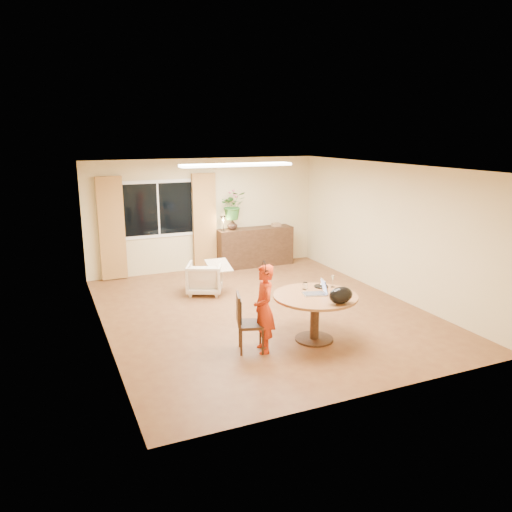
{
  "coord_description": "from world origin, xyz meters",
  "views": [
    {
      "loc": [
        -3.52,
        -7.82,
        3.17
      ],
      "look_at": [
        -0.2,
        -0.2,
        1.11
      ],
      "focal_mm": 35.0,
      "sensor_mm": 36.0,
      "label": 1
    }
  ],
  "objects": [
    {
      "name": "tumbler",
      "position": [
        0.22,
        -1.18,
        0.8
      ],
      "size": [
        0.09,
        0.09,
        0.11
      ],
      "primitive_type": null,
      "rotation": [
        0.0,
        0.0,
        -0.23
      ],
      "color": "white",
      "rests_on": "dining_table"
    },
    {
      "name": "vase",
      "position": [
        0.59,
        3.01,
        1.06
      ],
      "size": [
        0.25,
        0.25,
        0.25
      ],
      "primitive_type": "imported",
      "rotation": [
        0.0,
        0.0,
        0.04
      ],
      "color": "black",
      "rests_on": "sideboard"
    },
    {
      "name": "laptop",
      "position": [
        0.22,
        -1.46,
        0.86
      ],
      "size": [
        0.41,
        0.32,
        0.24
      ],
      "primitive_type": null,
      "rotation": [
        0.0,
        0.0,
        -0.24
      ],
      "color": "#B7B7BC",
      "rests_on": "dining_table"
    },
    {
      "name": "curtain_right",
      "position": [
        -0.05,
        3.15,
        1.15
      ],
      "size": [
        0.55,
        0.08,
        2.25
      ],
      "primitive_type": "cube",
      "color": "brown",
      "rests_on": "wall_back"
    },
    {
      "name": "desk_lamp",
      "position": [
        0.34,
        2.96,
        1.12
      ],
      "size": [
        0.16,
        0.16,
        0.37
      ],
      "primitive_type": null,
      "rotation": [
        0.0,
        0.0,
        0.05
      ],
      "color": "black",
      "rests_on": "sideboard"
    },
    {
      "name": "wall_back",
      "position": [
        0.0,
        3.25,
        1.3
      ],
      "size": [
        5.5,
        0.0,
        5.5
      ],
      "primitive_type": "plane",
      "rotation": [
        1.57,
        0.0,
        0.0
      ],
      "color": "#CCBA85",
      "rests_on": "floor"
    },
    {
      "name": "wall_right",
      "position": [
        2.75,
        0.0,
        1.3
      ],
      "size": [
        0.0,
        6.5,
        6.5
      ],
      "primitive_type": "plane",
      "rotation": [
        1.57,
        0.0,
        -1.57
      ],
      "color": "#CCBA85",
      "rests_on": "floor"
    },
    {
      "name": "sideboard",
      "position": [
        1.17,
        3.01,
        0.47
      ],
      "size": [
        1.87,
        0.46,
        0.93
      ],
      "primitive_type": "cube",
      "color": "black",
      "rests_on": "floor"
    },
    {
      "name": "ceiling_panel",
      "position": [
        0.0,
        1.2,
        2.57
      ],
      "size": [
        2.2,
        0.35,
        0.05
      ],
      "primitive_type": "cube",
      "color": "white",
      "rests_on": "ceiling"
    },
    {
      "name": "wall_left",
      "position": [
        -2.75,
        0.0,
        1.3
      ],
      "size": [
        0.0,
        6.5,
        6.5
      ],
      "primitive_type": "plane",
      "rotation": [
        1.57,
        0.0,
        1.57
      ],
      "color": "#CCBA85",
      "rests_on": "floor"
    },
    {
      "name": "wine_glass",
      "position": [
        0.69,
        -1.26,
        0.84
      ],
      "size": [
        0.08,
        0.08,
        0.2
      ],
      "primitive_type": null,
      "rotation": [
        0.0,
        0.0,
        0.24
      ],
      "color": "white",
      "rests_on": "dining_table"
    },
    {
      "name": "bouquet",
      "position": [
        0.61,
        3.01,
        1.51
      ],
      "size": [
        0.66,
        0.59,
        0.66
      ],
      "primitive_type": "imported",
      "rotation": [
        0.0,
        0.0,
        -0.14
      ],
      "color": "#2F5F23",
      "rests_on": "vase"
    },
    {
      "name": "window",
      "position": [
        -1.1,
        3.23,
        1.5
      ],
      "size": [
        1.7,
        0.03,
        1.3
      ],
      "color": "white",
      "rests_on": "wall_back"
    },
    {
      "name": "dining_chair",
      "position": [
        -0.84,
        -1.47,
        0.44
      ],
      "size": [
        0.52,
        0.5,
        0.89
      ],
      "primitive_type": null,
      "rotation": [
        0.0,
        0.0,
        -0.3
      ],
      "color": "black",
      "rests_on": "floor"
    },
    {
      "name": "dining_table",
      "position": [
        0.23,
        -1.5,
        0.58
      ],
      "size": [
        1.3,
        1.3,
        0.74
      ],
      "color": "brown",
      "rests_on": "floor"
    },
    {
      "name": "handbag",
      "position": [
        0.37,
        -1.99,
        0.87
      ],
      "size": [
        0.41,
        0.27,
        0.25
      ],
      "primitive_type": null,
      "rotation": [
        0.0,
        0.0,
        0.13
      ],
      "color": "black",
      "rests_on": "dining_table"
    },
    {
      "name": "armchair",
      "position": [
        -0.62,
        1.43,
        0.32
      ],
      "size": [
        0.9,
        0.91,
        0.63
      ],
      "primitive_type": "imported",
      "rotation": [
        0.0,
        0.0,
        2.71
      ],
      "color": "beige",
      "rests_on": "floor"
    },
    {
      "name": "floor",
      "position": [
        0.0,
        0.0,
        0.0
      ],
      "size": [
        6.5,
        6.5,
        0.0
      ],
      "primitive_type": "plane",
      "color": "brown",
      "rests_on": "ground"
    },
    {
      "name": "pot_lid",
      "position": [
        0.52,
        -1.18,
        0.76
      ],
      "size": [
        0.23,
        0.23,
        0.04
      ],
      "primitive_type": null,
      "rotation": [
        0.0,
        0.0,
        0.0
      ],
      "color": "white",
      "rests_on": "dining_table"
    },
    {
      "name": "book_stack",
      "position": [
        1.74,
        3.01,
        0.98
      ],
      "size": [
        0.24,
        0.21,
        0.09
      ],
      "primitive_type": null,
      "rotation": [
        0.0,
        0.0,
        0.27
      ],
      "color": "brown",
      "rests_on": "sideboard"
    },
    {
      "name": "throw",
      "position": [
        -0.34,
        1.35,
        0.65
      ],
      "size": [
        0.47,
        0.56,
        0.03
      ],
      "primitive_type": null,
      "rotation": [
        0.0,
        0.0,
        -0.03
      ],
      "color": "beige",
      "rests_on": "armchair"
    },
    {
      "name": "ceiling",
      "position": [
        0.0,
        0.0,
        2.6
      ],
      "size": [
        6.5,
        6.5,
        0.0
      ],
      "primitive_type": "plane",
      "rotation": [
        3.14,
        0.0,
        0.0
      ],
      "color": "white",
      "rests_on": "wall_back"
    },
    {
      "name": "child",
      "position": [
        -0.66,
        -1.54,
        0.66
      ],
      "size": [
        0.53,
        0.39,
        1.32
      ],
      "primitive_type": "imported",
      "rotation": [
        0.0,
        0.0,
        -1.74
      ],
      "color": "red",
      "rests_on": "floor"
    },
    {
      "name": "curtain_left",
      "position": [
        -2.15,
        3.15,
        1.15
      ],
      "size": [
        0.55,
        0.08,
        2.25
      ],
      "primitive_type": "cube",
      "color": "brown",
      "rests_on": "wall_back"
    }
  ]
}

